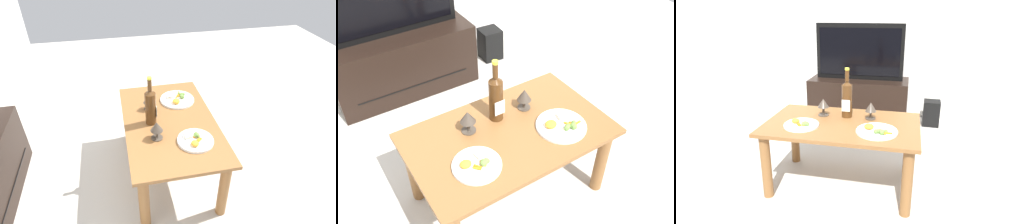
{
  "view_description": "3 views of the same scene",
  "coord_description": "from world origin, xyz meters",
  "views": [
    {
      "loc": [
        -1.6,
        0.35,
        1.7
      ],
      "look_at": [
        -0.02,
        0.02,
        0.59
      ],
      "focal_mm": 30.07,
      "sensor_mm": 36.0,
      "label": 1
    },
    {
      "loc": [
        -0.78,
        -1.18,
        1.81
      ],
      "look_at": [
        0.01,
        0.05,
        0.59
      ],
      "focal_mm": 39.21,
      "sensor_mm": 36.0,
      "label": 2
    },
    {
      "loc": [
        0.43,
        -1.88,
        1.24
      ],
      "look_at": [
        0.0,
        0.05,
        0.56
      ],
      "focal_mm": 31.53,
      "sensor_mm": 36.0,
      "label": 3
    }
  ],
  "objects": [
    {
      "name": "ground_plane",
      "position": [
        0.0,
        0.0,
        0.0
      ],
      "size": [
        6.4,
        6.4,
        0.0
      ],
      "primitive_type": "plane",
      "color": "#B7B2A8"
    },
    {
      "name": "back_wall",
      "position": [
        0.0,
        1.7,
        1.3
      ],
      "size": [
        6.4,
        0.1,
        2.6
      ],
      "primitive_type": "cube",
      "color": "silver",
      "rests_on": "ground_plane"
    },
    {
      "name": "dining_table",
      "position": [
        0.0,
        0.0,
        0.4
      ],
      "size": [
        1.07,
        0.66,
        0.49
      ],
      "color": "brown",
      "rests_on": "ground_plane"
    },
    {
      "name": "tv_stand",
      "position": [
        -0.11,
        1.37,
        0.25
      ],
      "size": [
        1.11,
        0.47,
        0.5
      ],
      "color": "black",
      "rests_on": "ground_plane"
    },
    {
      "name": "tv_screen",
      "position": [
        -0.11,
        1.37,
        0.8
      ],
      "size": [
        0.98,
        0.05,
        0.61
      ],
      "color": "black",
      "rests_on": "tv_stand"
    },
    {
      "name": "floor_speaker",
      "position": [
        0.71,
        1.39,
        0.14
      ],
      "size": [
        0.19,
        0.19,
        0.28
      ],
      "primitive_type": "cube",
      "rotation": [
        0.0,
        0.0,
        -0.04
      ],
      "color": "black",
      "rests_on": "ground_plane"
    },
    {
      "name": "wine_bottle",
      "position": [
        0.01,
        0.13,
        0.64
      ],
      "size": [
        0.08,
        0.08,
        0.37
      ],
      "color": "#4C2D14",
      "rests_on": "dining_table"
    },
    {
      "name": "goblet_left",
      "position": [
        -0.17,
        0.12,
        0.58
      ],
      "size": [
        0.08,
        0.08,
        0.13
      ],
      "color": "#473D33",
      "rests_on": "dining_table"
    },
    {
      "name": "goblet_right",
      "position": [
        0.18,
        0.12,
        0.58
      ],
      "size": [
        0.08,
        0.08,
        0.13
      ],
      "color": "#473D33",
      "rests_on": "dining_table"
    },
    {
      "name": "dinner_plate_left",
      "position": [
        -0.26,
        -0.12,
        0.5
      ],
      "size": [
        0.24,
        0.24,
        0.04
      ],
      "color": "white",
      "rests_on": "dining_table"
    },
    {
      "name": "dinner_plate_right",
      "position": [
        0.26,
        -0.12,
        0.5
      ],
      "size": [
        0.27,
        0.27,
        0.05
      ],
      "color": "white",
      "rests_on": "dining_table"
    }
  ]
}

